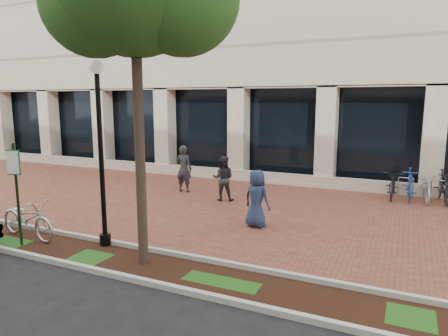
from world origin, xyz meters
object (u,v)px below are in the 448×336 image
at_px(lamppost, 100,144).
at_px(pedestrian_mid, 223,178).
at_px(parking_sign, 16,182).
at_px(bike_rack_cluster, 443,188).
at_px(pedestrian_right, 257,199).
at_px(pedestrian_left, 184,169).
at_px(locked_bicycle, 28,218).

xyz_separation_m(lamppost, pedestrian_mid, (0.77, 5.44, -1.77)).
distance_m(parking_sign, bike_rack_cluster, 13.74).
height_order(pedestrian_right, bike_rack_cluster, pedestrian_right).
distance_m(parking_sign, pedestrian_left, 7.05).
bearing_deg(parking_sign, pedestrian_right, 14.82).
bearing_deg(lamppost, pedestrian_mid, 81.90).
distance_m(parking_sign, pedestrian_right, 6.32).
bearing_deg(lamppost, parking_sign, -154.46).
distance_m(pedestrian_right, bike_rack_cluster, 7.47).
relative_size(pedestrian_mid, bike_rack_cluster, 0.38).
xyz_separation_m(lamppost, locked_bicycle, (-2.21, -0.44, -2.04)).
xyz_separation_m(lamppost, pedestrian_left, (-1.26, 6.07, -1.65)).
relative_size(parking_sign, bike_rack_cluster, 0.61).
relative_size(parking_sign, pedestrian_right, 1.55).
xyz_separation_m(parking_sign, pedestrian_right, (4.87, 3.95, -0.80)).
height_order(locked_bicycle, pedestrian_right, pedestrian_right).
height_order(lamppost, locked_bicycle, lamppost).
distance_m(pedestrian_left, pedestrian_right, 5.19).
distance_m(pedestrian_left, pedestrian_mid, 2.13).
xyz_separation_m(pedestrian_left, bike_rack_cluster, (9.32, 2.40, -0.39)).
distance_m(pedestrian_mid, pedestrian_right, 3.25).
bearing_deg(parking_sign, pedestrian_left, 60.38).
relative_size(pedestrian_left, pedestrian_right, 1.12).
bearing_deg(bike_rack_cluster, locked_bicycle, -144.64).
height_order(locked_bicycle, bike_rack_cluster, bike_rack_cluster).
height_order(parking_sign, pedestrian_left, parking_sign).
bearing_deg(locked_bicycle, pedestrian_left, -1.71).
height_order(parking_sign, pedestrian_right, parking_sign).
xyz_separation_m(parking_sign, bike_rack_cluster, (9.98, 9.38, -1.09)).
relative_size(pedestrian_left, bike_rack_cluster, 0.44).
xyz_separation_m(pedestrian_mid, bike_rack_cluster, (7.29, 3.03, -0.28)).
bearing_deg(locked_bicycle, pedestrian_right, -49.44).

